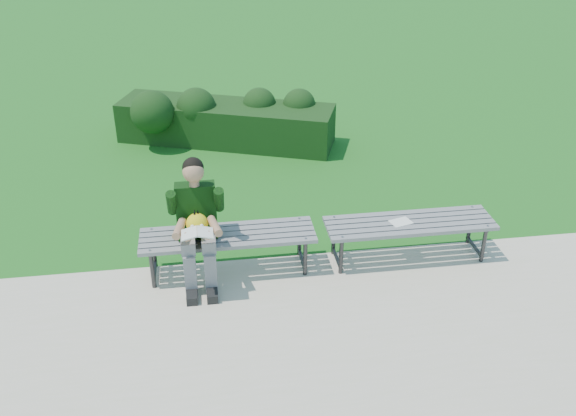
% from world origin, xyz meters
% --- Properties ---
extents(ground, '(80.00, 80.00, 0.00)m').
position_xyz_m(ground, '(0.00, 0.00, 0.00)').
color(ground, '#316F14').
rests_on(ground, ground).
extents(walkway, '(30.00, 3.50, 0.02)m').
position_xyz_m(walkway, '(0.00, -1.75, 0.01)').
color(walkway, '#ABA58E').
rests_on(walkway, ground).
extents(hedge, '(3.33, 1.90, 0.89)m').
position_xyz_m(hedge, '(-0.38, 3.34, 0.38)').
color(hedge, '#1A3811').
rests_on(hedge, ground).
extents(bench_left, '(1.80, 0.50, 0.46)m').
position_xyz_m(bench_left, '(-0.49, -0.18, 0.42)').
color(bench_left, gray).
rests_on(bench_left, walkway).
extents(bench_right, '(1.80, 0.50, 0.46)m').
position_xyz_m(bench_right, '(1.45, -0.21, 0.42)').
color(bench_right, gray).
rests_on(bench_right, walkway).
extents(seated_boy, '(0.56, 0.76, 1.31)m').
position_xyz_m(seated_boy, '(-0.79, -0.28, 0.71)').
color(seated_boy, slate).
rests_on(seated_boy, walkway).
extents(paper_sheet, '(0.26, 0.21, 0.01)m').
position_xyz_m(paper_sheet, '(1.35, -0.21, 0.47)').
color(paper_sheet, white).
rests_on(paper_sheet, bench_right).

